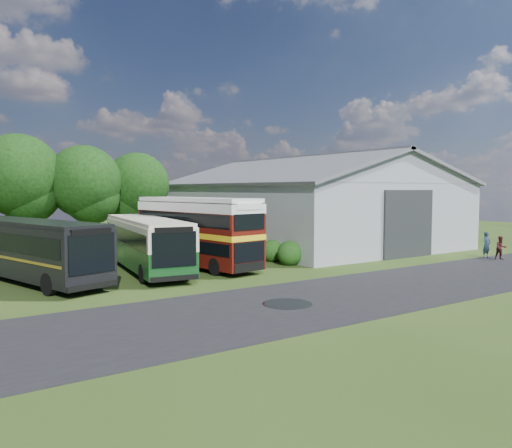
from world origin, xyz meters
TOP-DOWN VIEW (x-y plane):
  - ground at (0.00, 0.00)m, footprint 120.00×120.00m
  - asphalt_road at (3.00, -3.00)m, footprint 60.00×8.00m
  - puddle at (-1.50, -3.00)m, footprint 2.20×2.20m
  - storage_shed at (15.00, 15.98)m, footprint 18.80×24.80m
  - tree_mid at (-8.00, 24.80)m, footprint 6.80×6.80m
  - tree_right_a at (-3.00, 23.80)m, footprint 6.26×6.26m
  - tree_right_b at (2.00, 24.60)m, footprint 5.98×5.98m
  - shrub_front at (5.60, 6.00)m, footprint 1.70×1.70m
  - shrub_mid at (5.60, 8.00)m, footprint 1.60×1.60m
  - shrub_back at (5.60, 10.00)m, footprint 1.80×1.80m
  - bus_green_single at (-3.25, 9.03)m, footprint 4.29×12.07m
  - bus_maroon_double at (0.09, 8.81)m, footprint 4.18×10.75m
  - bus_dark_single at (-9.86, 9.18)m, footprint 6.16×12.45m
  - visitor_a at (19.41, 0.45)m, footprint 0.74×0.51m
  - visitor_b at (19.59, -0.53)m, footprint 1.03×0.98m

SIDE VIEW (x-z plane):
  - ground at x=0.00m, z-range 0.00..0.00m
  - asphalt_road at x=3.00m, z-range -0.01..0.01m
  - puddle at x=-1.50m, z-range -0.01..0.01m
  - shrub_front at x=5.60m, z-range -0.85..0.85m
  - shrub_mid at x=5.60m, z-range -0.80..0.80m
  - shrub_back at x=5.60m, z-range -0.90..0.90m
  - visitor_b at x=19.59m, z-range 0.00..1.68m
  - visitor_a at x=19.41m, z-range 0.00..1.93m
  - bus_green_single at x=-3.25m, z-range 0.11..3.36m
  - bus_dark_single at x=-9.86m, z-range 0.11..3.46m
  - bus_maroon_double at x=0.09m, z-range 0.00..4.50m
  - storage_shed at x=15.00m, z-range 0.09..8.24m
  - tree_right_b at x=2.00m, z-range 1.21..9.66m
  - tree_right_a at x=-3.00m, z-range 1.27..10.10m
  - tree_mid at x=-8.00m, z-range 1.38..10.98m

